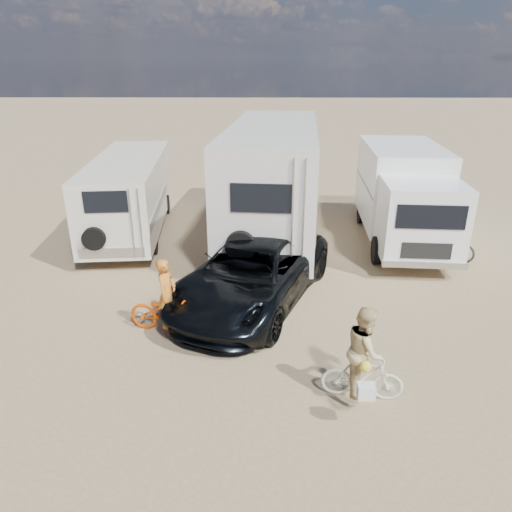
{
  "coord_description": "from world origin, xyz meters",
  "views": [
    {
      "loc": [
        -0.88,
        -8.64,
        5.76
      ],
      "look_at": [
        -0.98,
        2.07,
        1.3
      ],
      "focal_mm": 33.45,
      "sensor_mm": 36.0,
      "label": 1
    }
  ],
  "objects_px": {
    "rv_main": "(273,183)",
    "rider_man": "(167,300)",
    "rv_left": "(130,196)",
    "bike_woman": "(362,377)",
    "bike_parked": "(444,244)",
    "rider_woman": "(364,359)",
    "crate": "(300,275)",
    "bike_man": "(168,313)",
    "dark_suv": "(252,273)",
    "box_truck": "(405,198)",
    "cooler": "(182,305)"
  },
  "relations": [
    {
      "from": "box_truck",
      "to": "rider_woman",
      "type": "relative_size",
      "value": 3.79
    },
    {
      "from": "rider_man",
      "to": "rider_woman",
      "type": "xyz_separation_m",
      "value": [
        3.9,
        -2.23,
        0.04
      ]
    },
    {
      "from": "rv_main",
      "to": "rider_man",
      "type": "distance_m",
      "value": 6.93
    },
    {
      "from": "dark_suv",
      "to": "rider_woman",
      "type": "height_order",
      "value": "rider_woman"
    },
    {
      "from": "rv_left",
      "to": "bike_parked",
      "type": "bearing_deg",
      "value": -18.1
    },
    {
      "from": "box_truck",
      "to": "dark_suv",
      "type": "xyz_separation_m",
      "value": [
        -4.93,
        -4.33,
        -0.75
      ]
    },
    {
      "from": "bike_man",
      "to": "cooler",
      "type": "bearing_deg",
      "value": 4.5
    },
    {
      "from": "rv_left",
      "to": "rider_woman",
      "type": "height_order",
      "value": "rv_left"
    },
    {
      "from": "dark_suv",
      "to": "bike_man",
      "type": "height_order",
      "value": "dark_suv"
    },
    {
      "from": "rider_man",
      "to": "crate",
      "type": "xyz_separation_m",
      "value": [
        3.17,
        2.69,
        -0.63
      ]
    },
    {
      "from": "bike_parked",
      "to": "cooler",
      "type": "distance_m",
      "value": 8.33
    },
    {
      "from": "bike_parked",
      "to": "bike_woman",
      "type": "bearing_deg",
      "value": -176.64
    },
    {
      "from": "dark_suv",
      "to": "bike_woman",
      "type": "xyz_separation_m",
      "value": [
        2.05,
        -3.72,
        -0.34
      ]
    },
    {
      "from": "crate",
      "to": "rv_left",
      "type": "bearing_deg",
      "value": 144.49
    },
    {
      "from": "crate",
      "to": "bike_man",
      "type": "bearing_deg",
      "value": -139.64
    },
    {
      "from": "box_truck",
      "to": "cooler",
      "type": "distance_m",
      "value": 8.38
    },
    {
      "from": "bike_parked",
      "to": "rv_left",
      "type": "bearing_deg",
      "value": 110.24
    },
    {
      "from": "rv_left",
      "to": "bike_woman",
      "type": "bearing_deg",
      "value": -59.57
    },
    {
      "from": "bike_woman",
      "to": "rider_man",
      "type": "distance_m",
      "value": 4.51
    },
    {
      "from": "dark_suv",
      "to": "crate",
      "type": "relative_size",
      "value": 12.72
    },
    {
      "from": "cooler",
      "to": "rider_man",
      "type": "bearing_deg",
      "value": -81.44
    },
    {
      "from": "rider_woman",
      "to": "rv_main",
      "type": "bearing_deg",
      "value": 18.64
    },
    {
      "from": "bike_woman",
      "to": "rider_woman",
      "type": "xyz_separation_m",
      "value": [
        0.0,
        0.0,
        0.4
      ]
    },
    {
      "from": "rv_main",
      "to": "dark_suv",
      "type": "bearing_deg",
      "value": -92.01
    },
    {
      "from": "rv_left",
      "to": "rider_man",
      "type": "bearing_deg",
      "value": -74.77
    },
    {
      "from": "rv_main",
      "to": "rider_man",
      "type": "xyz_separation_m",
      "value": [
        -2.46,
        -6.38,
        -1.08
      ]
    },
    {
      "from": "bike_man",
      "to": "bike_parked",
      "type": "bearing_deg",
      "value": -46.03
    },
    {
      "from": "rv_left",
      "to": "bike_man",
      "type": "xyz_separation_m",
      "value": [
        2.49,
        -6.73,
        -0.82
      ]
    },
    {
      "from": "bike_man",
      "to": "crate",
      "type": "distance_m",
      "value": 4.17
    },
    {
      "from": "box_truck",
      "to": "rider_man",
      "type": "distance_m",
      "value": 8.96
    },
    {
      "from": "bike_man",
      "to": "crate",
      "type": "xyz_separation_m",
      "value": [
        3.17,
        2.69,
        -0.31
      ]
    },
    {
      "from": "rider_woman",
      "to": "bike_woman",
      "type": "bearing_deg",
      "value": 0.0
    },
    {
      "from": "bike_parked",
      "to": "box_truck",
      "type": "bearing_deg",
      "value": 65.84
    },
    {
      "from": "bike_woman",
      "to": "rider_man",
      "type": "bearing_deg",
      "value": 69.38
    },
    {
      "from": "bike_woman",
      "to": "crate",
      "type": "xyz_separation_m",
      "value": [
        -0.73,
        4.93,
        -0.27
      ]
    },
    {
      "from": "rv_main",
      "to": "bike_man",
      "type": "xyz_separation_m",
      "value": [
        -2.46,
        -6.38,
        -1.4
      ]
    },
    {
      "from": "rv_main",
      "to": "bike_parked",
      "type": "distance_m",
      "value": 5.78
    },
    {
      "from": "bike_woman",
      "to": "bike_parked",
      "type": "xyz_separation_m",
      "value": [
        3.8,
        6.6,
        0.04
      ]
    },
    {
      "from": "rider_man",
      "to": "crate",
      "type": "relative_size",
      "value": 3.61
    },
    {
      "from": "bike_woman",
      "to": "crate",
      "type": "relative_size",
      "value": 3.31
    },
    {
      "from": "dark_suv",
      "to": "bike_woman",
      "type": "distance_m",
      "value": 4.26
    },
    {
      "from": "box_truck",
      "to": "crate",
      "type": "height_order",
      "value": "box_truck"
    },
    {
      "from": "cooler",
      "to": "dark_suv",
      "type": "bearing_deg",
      "value": 38.69
    },
    {
      "from": "box_truck",
      "to": "bike_woman",
      "type": "relative_size",
      "value": 4.33
    },
    {
      "from": "rv_main",
      "to": "bike_man",
      "type": "bearing_deg",
      "value": -105.93
    },
    {
      "from": "bike_parked",
      "to": "rider_woman",
      "type": "bearing_deg",
      "value": -176.64
    },
    {
      "from": "rv_main",
      "to": "bike_parked",
      "type": "height_order",
      "value": "rv_main"
    },
    {
      "from": "rv_left",
      "to": "bike_woman",
      "type": "distance_m",
      "value": 11.04
    },
    {
      "from": "rv_left",
      "to": "dark_suv",
      "type": "distance_m",
      "value": 6.82
    },
    {
      "from": "rv_main",
      "to": "rv_left",
      "type": "distance_m",
      "value": 4.99
    }
  ]
}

